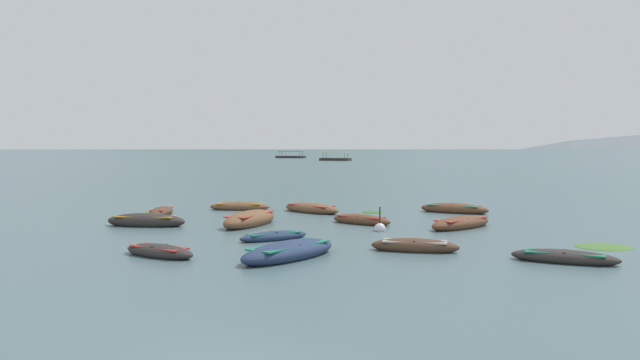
% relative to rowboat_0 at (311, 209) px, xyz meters
% --- Properties ---
extents(ground_plane, '(6000.00, 6000.00, 0.00)m').
position_rel_rowboat_0_xyz_m(ground_plane, '(0.53, 1475.24, -0.21)').
color(ground_plane, '#476066').
extents(mountain_1, '(1135.06, 1135.06, 316.10)m').
position_rel_rowboat_0_xyz_m(mountain_1, '(-701.65, 2183.30, 157.84)').
color(mountain_1, '#4C5B56').
rests_on(mountain_1, ground).
extents(mountain_2, '(1613.96, 1613.96, 543.55)m').
position_rel_rowboat_0_xyz_m(mountain_2, '(-163.24, 1937.11, 271.57)').
color(mountain_2, '#56665B').
rests_on(mountain_2, ground).
extents(mountain_3, '(1796.41, 1796.41, 427.36)m').
position_rel_rowboat_0_xyz_m(mountain_3, '(520.60, 1843.12, 213.47)').
color(mountain_3, slate).
rests_on(mountain_3, ground).
extents(rowboat_0, '(3.96, 3.66, 0.68)m').
position_rel_rowboat_0_xyz_m(rowboat_0, '(0.00, 0.00, 0.00)').
color(rowboat_0, brown).
rests_on(rowboat_0, ground).
extents(rowboat_1, '(3.80, 3.91, 0.68)m').
position_rel_rowboat_0_xyz_m(rowboat_1, '(7.44, -6.19, 0.00)').
color(rowboat_1, brown).
rests_on(rowboat_1, ground).
extents(rowboat_2, '(3.14, 2.35, 0.52)m').
position_rel_rowboat_0_xyz_m(rowboat_2, '(-4.09, -14.26, -0.05)').
color(rowboat_2, '#2D2826').
rests_on(rowboat_2, ground).
extents(rowboat_3, '(3.64, 1.27, 0.61)m').
position_rel_rowboat_0_xyz_m(rowboat_3, '(-4.37, 1.07, -0.02)').
color(rowboat_3, brown).
rests_on(rowboat_3, ground).
extents(rowboat_4, '(3.66, 4.45, 0.73)m').
position_rel_rowboat_0_xyz_m(rowboat_4, '(0.39, -14.34, 0.02)').
color(rowboat_4, navy).
rests_on(rowboat_4, ground).
extents(rowboat_5, '(3.27, 1.49, 0.58)m').
position_rel_rowboat_0_xyz_m(rowboat_5, '(4.74, -12.67, -0.03)').
color(rowboat_5, '#4C3323').
rests_on(rowboat_5, ground).
extents(rowboat_6, '(2.71, 4.77, 0.88)m').
position_rel_rowboat_0_xyz_m(rowboat_6, '(-2.48, -5.90, 0.06)').
color(rowboat_6, brown).
rests_on(rowboat_6, ground).
extents(rowboat_7, '(3.49, 2.15, 0.51)m').
position_rel_rowboat_0_xyz_m(rowboat_7, '(9.39, -14.48, -0.05)').
color(rowboat_7, '#2D2826').
rests_on(rowboat_7, ground).
extents(rowboat_8, '(3.31, 2.74, 0.59)m').
position_rel_rowboat_0_xyz_m(rowboat_8, '(2.84, -5.01, -0.03)').
color(rowboat_8, brown).
rests_on(rowboat_8, ground).
extents(rowboat_9, '(3.94, 1.62, 0.76)m').
position_rel_rowboat_0_xyz_m(rowboat_9, '(-7.34, -6.51, 0.03)').
color(rowboat_9, '#2D2826').
rests_on(rowboat_9, ground).
extents(rowboat_10, '(4.10, 2.88, 0.69)m').
position_rel_rowboat_0_xyz_m(rowboat_10, '(8.14, 0.34, 0.00)').
color(rowboat_10, brown).
rests_on(rowboat_10, ground).
extents(rowboat_11, '(2.92, 2.48, 0.44)m').
position_rel_rowboat_0_xyz_m(rowboat_11, '(-0.69, -10.39, -0.07)').
color(rowboat_11, navy).
rests_on(rowboat_11, ground).
extents(rowboat_12, '(1.06, 3.03, 0.56)m').
position_rel_rowboat_0_xyz_m(rowboat_12, '(-8.15, -1.86, -0.04)').
color(rowboat_12, '#4C3323').
rests_on(rowboat_12, ground).
extents(ferry_0, '(9.07, 5.75, 2.54)m').
position_rel_rowboat_0_xyz_m(ferry_0, '(-3.92, 132.96, 0.24)').
color(ferry_0, '#2D2826').
rests_on(ferry_0, ground).
extents(ferry_1, '(10.61, 5.80, 2.54)m').
position_rel_rowboat_0_xyz_m(ferry_1, '(-20.89, 172.75, 0.23)').
color(ferry_1, '#2D2826').
rests_on(ferry_1, ground).
extents(mooring_buoy, '(0.51, 0.51, 1.23)m').
position_rel_rowboat_0_xyz_m(mooring_buoy, '(3.65, -7.54, -0.10)').
color(mooring_buoy, silver).
rests_on(mooring_buoy, ground).
extents(weed_patch_1, '(1.63, 2.31, 0.14)m').
position_rel_rowboat_0_xyz_m(weed_patch_1, '(-8.90, -0.10, -0.21)').
color(weed_patch_1, '#477033').
rests_on(weed_patch_1, ground).
extents(weed_patch_2, '(1.54, 1.67, 0.14)m').
position_rel_rowboat_0_xyz_m(weed_patch_2, '(3.49, 0.13, -0.21)').
color(weed_patch_2, '#38662D').
rests_on(weed_patch_2, ground).
extents(weed_patch_5, '(2.48, 2.29, 0.14)m').
position_rel_rowboat_0_xyz_m(weed_patch_5, '(11.85, -11.32, -0.21)').
color(weed_patch_5, '#477033').
rests_on(weed_patch_5, ground).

